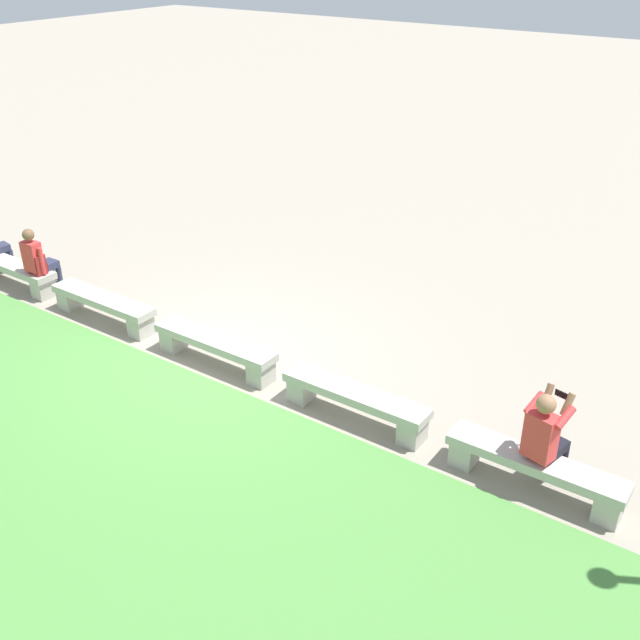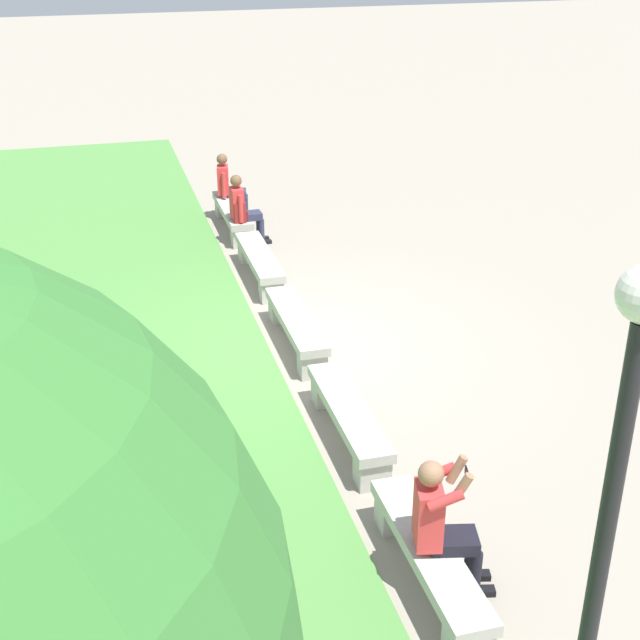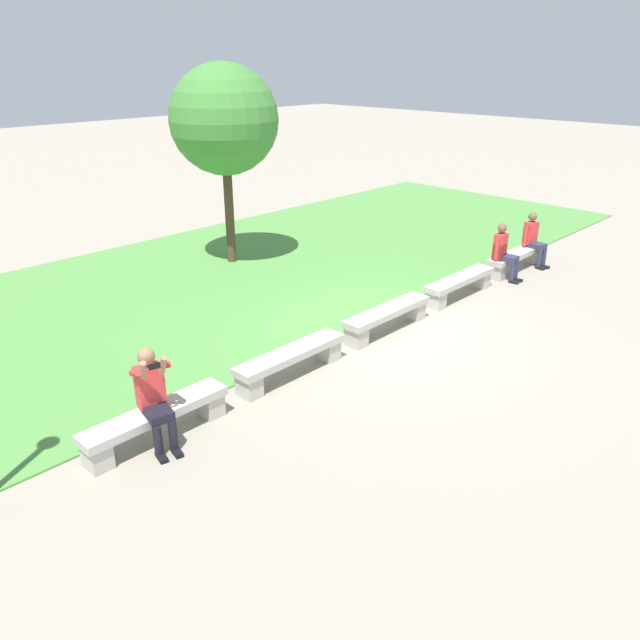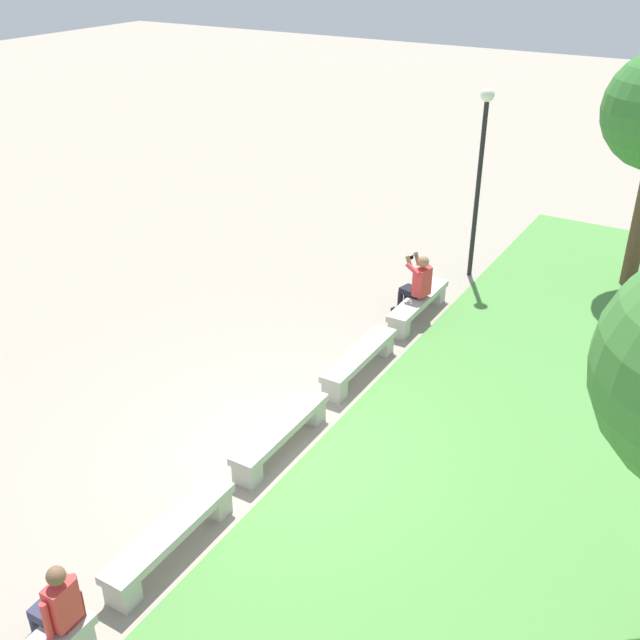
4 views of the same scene
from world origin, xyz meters
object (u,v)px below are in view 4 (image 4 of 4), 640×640
object	(u,v)px
person_distant	(56,606)
lamp_post	(481,158)
bench_far	(171,536)
backpack	(67,609)
bench_mid	(281,433)
bench_main	(418,304)
person_photographer	(417,283)
bench_near	(360,359)

from	to	relation	value
person_distant	lamp_post	distance (m)	11.57
lamp_post	bench_far	bearing A→B (deg)	-0.77
person_distant	backpack	world-z (taller)	person_distant
bench_mid	bench_main	bearing A→B (deg)	180.00
bench_far	person_photographer	distance (m)	7.32
bench_far	person_photographer	size ratio (longest dim) A/B	1.57
bench_far	backpack	size ratio (longest dim) A/B	4.83
bench_near	lamp_post	distance (m)	5.42
bench_mid	person_photographer	bearing A→B (deg)	-179.12
bench_main	bench_far	xyz separation A→B (m)	(7.27, 0.00, 0.00)
bench_near	backpack	xyz separation A→B (m)	(6.44, 0.01, 0.32)
bench_main	person_distant	distance (m)	8.93
bench_mid	bench_far	distance (m)	2.42
person_photographer	bench_main	bearing A→B (deg)	61.40
bench_near	bench_mid	distance (m)	2.42
bench_mid	lamp_post	distance (m)	7.68
bench_main	person_photographer	xyz separation A→B (m)	(-0.04, -0.08, 0.43)
bench_mid	bench_far	xyz separation A→B (m)	(2.42, 0.00, 0.00)
bench_mid	backpack	size ratio (longest dim) A/B	4.83
backpack	lamp_post	bearing A→B (deg)	179.39
bench_mid	person_distant	size ratio (longest dim) A/B	1.64
person_distant	lamp_post	xyz separation A→B (m)	(-11.40, 0.20, 1.94)
bench_far	backpack	world-z (taller)	backpack
backpack	bench_near	bearing A→B (deg)	-179.90
backpack	person_photographer	bearing A→B (deg)	-179.44
bench_near	person_distant	bearing A→B (deg)	-0.59
bench_main	bench_near	bearing A→B (deg)	0.00
bench_near	person_distant	distance (m)	6.51
bench_main	bench_far	bearing A→B (deg)	0.00
bench_near	bench_far	size ratio (longest dim) A/B	1.00
person_photographer	backpack	size ratio (longest dim) A/B	3.08
bench_far	person_distant	bearing A→B (deg)	-2.30
person_distant	backpack	distance (m)	0.11
bench_mid	person_photographer	size ratio (longest dim) A/B	1.57
bench_far	backpack	bearing A→B (deg)	0.41
person_photographer	person_distant	size ratio (longest dim) A/B	1.05
bench_far	person_distant	size ratio (longest dim) A/B	1.64
bench_main	bench_far	size ratio (longest dim) A/B	1.00
backpack	bench_mid	bearing A→B (deg)	-179.84
bench_far	lamp_post	xyz separation A→B (m)	(-9.75, 0.13, 2.31)
backpack	person_distant	bearing A→B (deg)	-53.15
bench_near	person_photographer	world-z (taller)	person_photographer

